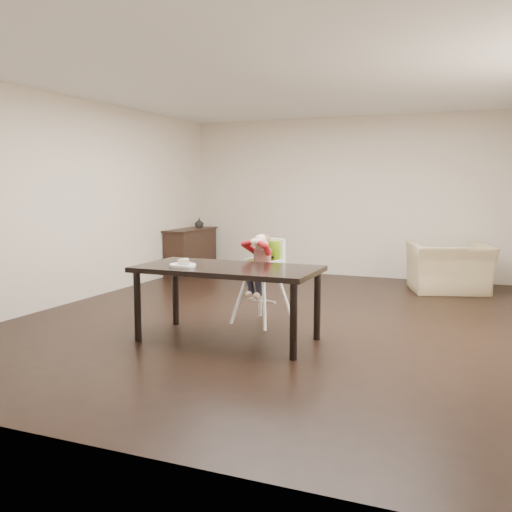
% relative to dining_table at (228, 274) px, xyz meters
% --- Properties ---
extents(ground, '(7.00, 7.00, 0.00)m').
position_rel_dining_table_xyz_m(ground, '(0.28, 1.06, -0.67)').
color(ground, black).
rests_on(ground, ground).
extents(room_walls, '(6.02, 7.02, 2.71)m').
position_rel_dining_table_xyz_m(room_walls, '(0.28, 1.06, 1.18)').
color(room_walls, beige).
rests_on(room_walls, ground).
extents(dining_table, '(1.80, 0.90, 0.75)m').
position_rel_dining_table_xyz_m(dining_table, '(0.00, 0.00, 0.00)').
color(dining_table, black).
rests_on(dining_table, ground).
extents(high_chair, '(0.53, 0.53, 1.01)m').
position_rel_dining_table_xyz_m(high_chair, '(0.06, 0.82, 0.04)').
color(high_chair, white).
rests_on(high_chair, ground).
extents(plate, '(0.32, 0.32, 0.08)m').
position_rel_dining_table_xyz_m(plate, '(-0.40, -0.17, 0.11)').
color(plate, white).
rests_on(plate, dining_table).
extents(armchair, '(1.27, 1.02, 0.96)m').
position_rel_dining_table_xyz_m(armchair, '(1.86, 3.60, -0.19)').
color(armchair, tan).
rests_on(armchair, ground).
extents(sideboard, '(0.44, 1.26, 0.79)m').
position_rel_dining_table_xyz_m(sideboard, '(-2.50, 3.76, -0.27)').
color(sideboard, black).
rests_on(sideboard, ground).
extents(vase, '(0.22, 0.22, 0.16)m').
position_rel_dining_table_xyz_m(vase, '(-2.50, 4.08, 0.20)').
color(vase, '#99999E').
rests_on(vase, sideboard).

